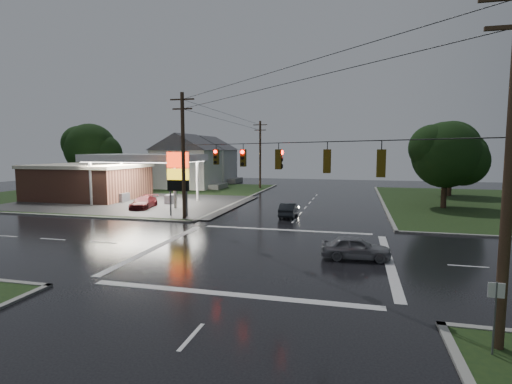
% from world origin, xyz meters
% --- Properties ---
extents(ground, '(120.00, 120.00, 0.00)m').
position_xyz_m(ground, '(0.00, 0.00, 0.00)').
color(ground, black).
rests_on(ground, ground).
extents(grass_nw, '(36.00, 36.00, 0.08)m').
position_xyz_m(grass_nw, '(-26.00, 26.00, 0.04)').
color(grass_nw, '#1A3015').
rests_on(grass_nw, ground).
extents(gas_station, '(26.20, 18.00, 5.60)m').
position_xyz_m(gas_station, '(-25.68, 19.70, 2.55)').
color(gas_station, '#2D2D2D').
rests_on(gas_station, ground).
extents(pylon_sign, '(2.00, 0.35, 6.00)m').
position_xyz_m(pylon_sign, '(-10.50, 10.50, 4.01)').
color(pylon_sign, '#59595E').
rests_on(pylon_sign, ground).
extents(utility_pole_nw, '(2.20, 0.32, 11.00)m').
position_xyz_m(utility_pole_nw, '(-9.50, 9.50, 5.72)').
color(utility_pole_nw, '#382619').
rests_on(utility_pole_nw, ground).
extents(utility_pole_se, '(2.20, 0.32, 11.00)m').
position_xyz_m(utility_pole_se, '(9.50, -9.50, 5.72)').
color(utility_pole_se, '#382619').
rests_on(utility_pole_se, ground).
extents(utility_pole_n, '(2.20, 0.32, 10.50)m').
position_xyz_m(utility_pole_n, '(-9.50, 38.00, 5.47)').
color(utility_pole_n, '#382619').
rests_on(utility_pole_n, ground).
extents(traffic_signals, '(26.87, 26.87, 1.47)m').
position_xyz_m(traffic_signals, '(0.02, -0.02, 6.48)').
color(traffic_signals, black).
rests_on(traffic_signals, ground).
extents(house_near, '(11.05, 8.48, 8.60)m').
position_xyz_m(house_near, '(-20.95, 36.00, 4.41)').
color(house_near, silver).
rests_on(house_near, ground).
extents(house_far, '(11.05, 8.48, 8.60)m').
position_xyz_m(house_far, '(-21.95, 48.00, 4.41)').
color(house_far, silver).
rests_on(house_far, ground).
extents(tree_nw_behind, '(8.93, 7.60, 10.00)m').
position_xyz_m(tree_nw_behind, '(-33.84, 29.99, 6.18)').
color(tree_nw_behind, black).
rests_on(tree_nw_behind, ground).
extents(tree_ne_near, '(7.99, 6.80, 8.98)m').
position_xyz_m(tree_ne_near, '(14.14, 21.99, 5.56)').
color(tree_ne_near, black).
rests_on(tree_ne_near, ground).
extents(tree_ne_far, '(8.46, 7.20, 9.80)m').
position_xyz_m(tree_ne_far, '(17.15, 33.99, 6.18)').
color(tree_ne_far, black).
rests_on(tree_ne_far, ground).
extents(car_north, '(1.43, 3.90, 1.28)m').
position_xyz_m(car_north, '(-0.80, 13.08, 0.64)').
color(car_north, black).
rests_on(car_north, ground).
extents(car_crossing, '(3.92, 1.75, 1.31)m').
position_xyz_m(car_crossing, '(5.22, -0.02, 0.65)').
color(car_crossing, gray).
rests_on(car_crossing, ground).
extents(car_pump, '(2.44, 4.67, 1.29)m').
position_xyz_m(car_pump, '(-16.23, 14.28, 0.65)').
color(car_pump, maroon).
rests_on(car_pump, ground).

